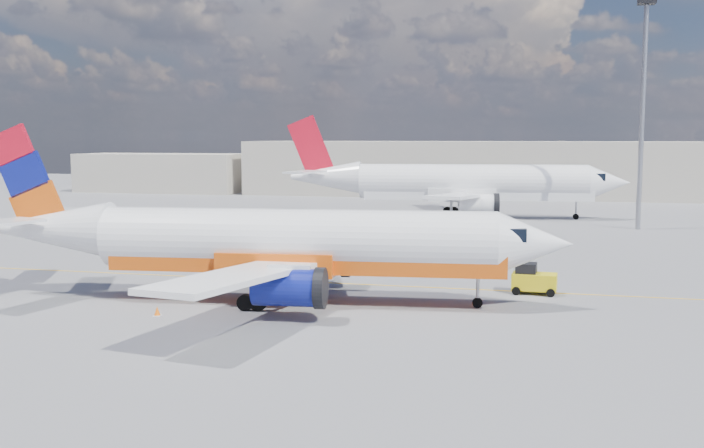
% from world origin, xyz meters
% --- Properties ---
extents(ground, '(240.00, 240.00, 0.00)m').
position_xyz_m(ground, '(0.00, 0.00, 0.00)').
color(ground, slate).
rests_on(ground, ground).
extents(taxi_line, '(70.00, 0.15, 0.01)m').
position_xyz_m(taxi_line, '(0.00, 3.00, 0.01)').
color(taxi_line, yellow).
rests_on(taxi_line, ground).
extents(terminal_main, '(70.00, 14.00, 8.00)m').
position_xyz_m(terminal_main, '(5.00, 75.00, 4.00)').
color(terminal_main, '#BAB1A0').
rests_on(terminal_main, ground).
extents(terminal_annex, '(26.00, 10.00, 6.00)m').
position_xyz_m(terminal_annex, '(-45.00, 72.00, 3.00)').
color(terminal_annex, '#BAB1A0').
rests_on(terminal_annex, ground).
extents(main_jet, '(31.41, 24.75, 9.53)m').
position_xyz_m(main_jet, '(0.08, -2.91, 3.18)').
color(main_jet, white).
rests_on(main_jet, ground).
extents(second_jet, '(36.52, 28.68, 11.06)m').
position_xyz_m(second_jet, '(5.14, 42.52, 3.69)').
color(second_jet, white).
rests_on(second_jet, ground).
extents(gse_tug, '(2.51, 1.65, 1.72)m').
position_xyz_m(gse_tug, '(13.15, 2.52, 0.82)').
color(gse_tug, black).
rests_on(gse_tug, ground).
extents(traffic_cone, '(0.35, 0.35, 0.49)m').
position_xyz_m(traffic_cone, '(-4.71, -7.37, 0.24)').
color(traffic_cone, white).
rests_on(traffic_cone, ground).
extents(floodlight_mast, '(1.56, 1.56, 21.33)m').
position_xyz_m(floodlight_mast, '(22.47, 36.15, 12.79)').
color(floodlight_mast, '#97969E').
rests_on(floodlight_mast, ground).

